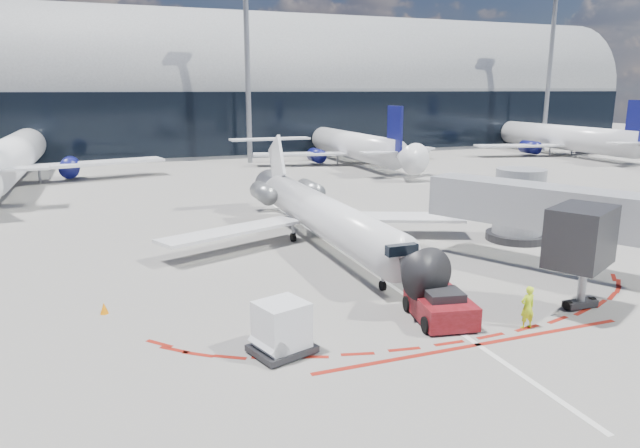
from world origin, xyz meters
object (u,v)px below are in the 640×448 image
object	(u,v)px
regional_jet	(319,212)
uld_container	(282,328)
pushback_tug	(440,306)
ramp_worker	(527,307)

from	to	relation	value
regional_jet	uld_container	distance (m)	15.88
regional_jet	uld_container	xyz separation A→B (m)	(-6.73, -14.33, -1.13)
regional_jet	pushback_tug	world-z (taller)	regional_jet
regional_jet	ramp_worker	distance (m)	16.08
regional_jet	uld_container	world-z (taller)	regional_jet
pushback_tug	uld_container	size ratio (longest dim) A/B	2.15
uld_container	regional_jet	bearing A→B (deg)	46.83
pushback_tug	uld_container	xyz separation A→B (m)	(-7.41, -0.71, 0.38)
ramp_worker	regional_jet	bearing A→B (deg)	-76.48
regional_jet	ramp_worker	xyz separation A→B (m)	(3.64, -15.61, -1.22)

